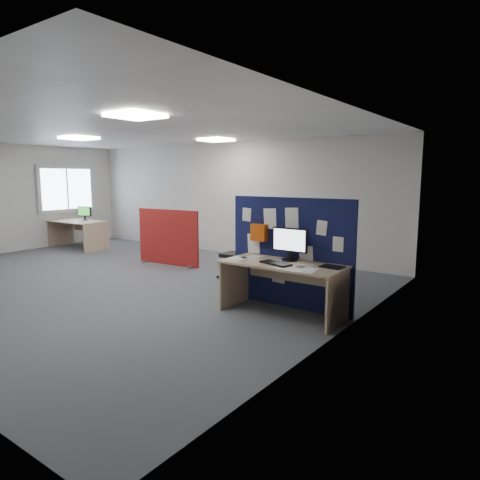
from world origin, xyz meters
The scene contains 17 objects.
floor centered at (0.00, 0.00, 0.00)m, with size 9.00×9.00×0.00m, color #54575C.
ceiling centered at (0.00, 0.00, 2.70)m, with size 9.00×7.00×0.02m, color white.
wall_back centered at (0.00, 3.50, 1.35)m, with size 9.00×0.02×2.70m, color silver.
wall_right centered at (4.50, 0.00, 1.35)m, with size 0.02×7.00×2.70m, color silver.
window centered at (-4.44, 2.00, 1.55)m, with size 0.06×1.70×1.30m.
ceiling_lights centered at (0.33, 0.67, 2.67)m, with size 4.10×4.10×0.04m.
navy_divider centered at (3.46, 0.50, 0.80)m, with size 1.94×0.30×1.60m.
main_desk centered at (3.58, 0.15, 0.56)m, with size 1.68×0.75×0.73m.
monitor_main centered at (3.58, 0.30, 0.98)m, with size 0.53×0.22×0.46m.
keyboard centered at (3.54, -0.01, 0.74)m, with size 0.45×0.18×0.03m, color black.
mouse centered at (3.91, 0.01, 0.74)m, with size 0.10×0.06×0.03m, color gray.
paper_tray centered at (4.24, 0.24, 0.74)m, with size 0.28×0.22×0.01m, color black.
red_divider centered at (-0.15, 1.64, 0.59)m, with size 1.59×0.30×1.20m.
second_desk centered at (-3.68, 1.82, 0.56)m, with size 1.69×0.84×0.73m.
monitor_second centered at (-3.62, 1.97, 0.94)m, with size 0.40×0.19×0.37m.
office_chair centered at (1.90, 1.43, 0.58)m, with size 0.66×0.68×1.02m.
desk_papers centered at (3.32, 0.05, 0.73)m, with size 1.43×0.66×0.00m.
Camera 1 is at (6.44, -4.83, 1.89)m, focal length 32.00 mm.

